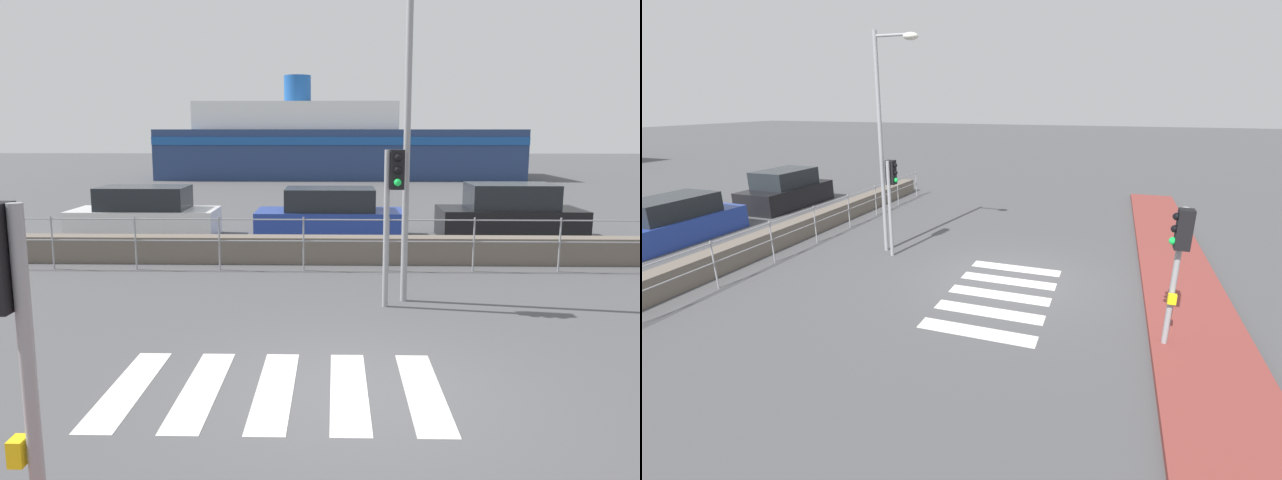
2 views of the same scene
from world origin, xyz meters
TOP-DOWN VIEW (x-y plane):
  - ground_plane at (0.00, 0.00)m, footprint 160.00×160.00m
  - crosswalk at (-0.97, 0.00)m, footprint 4.05×2.40m
  - seawall at (0.00, 7.46)m, footprint 18.97×0.55m
  - harbor_fence at (0.00, 6.58)m, footprint 17.11×0.04m
  - traffic_light_near at (-2.29, -3.42)m, footprint 0.34×0.32m
  - traffic_light_far at (0.76, 3.67)m, footprint 0.34×0.32m
  - streetlamp at (1.03, 3.83)m, footprint 0.32×1.32m
  - ferry_boat at (-0.57, 35.62)m, footprint 23.31×7.91m
  - parked_car_white at (-5.89, 11.06)m, footprint 4.25×1.80m
  - parked_car_blue at (-0.40, 11.06)m, footprint 4.31×1.78m
  - parked_car_black at (4.86, 11.06)m, footprint 4.08×1.86m

SIDE VIEW (x-z plane):
  - ground_plane at x=0.00m, z-range 0.00..0.00m
  - crosswalk at x=-0.97m, z-range 0.00..0.01m
  - seawall at x=0.00m, z-range 0.00..0.63m
  - parked_car_blue at x=-0.40m, z-range -0.11..1.35m
  - parked_car_white at x=-5.89m, z-range -0.11..1.38m
  - parked_car_black at x=4.86m, z-range -0.12..1.47m
  - harbor_fence at x=0.00m, z-range 0.19..1.40m
  - traffic_light_near at x=-2.29m, z-range 0.60..3.27m
  - traffic_light_far at x=0.76m, z-range 0.65..3.44m
  - ferry_boat at x=-0.57m, z-range -1.26..5.48m
  - streetlamp at x=1.03m, z-range 0.75..6.90m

